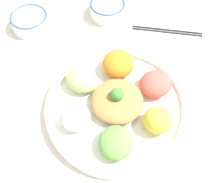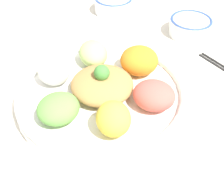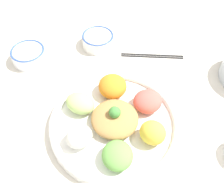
{
  "view_description": "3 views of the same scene",
  "coord_description": "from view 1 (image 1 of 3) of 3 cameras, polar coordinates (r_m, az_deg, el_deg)",
  "views": [
    {
      "loc": [
        0.15,
        0.25,
        0.58
      ],
      "look_at": [
        -0.01,
        -0.01,
        0.1
      ],
      "focal_mm": 42.0,
      "sensor_mm": 36.0,
      "label": 1
    },
    {
      "loc": [
        -0.17,
        0.45,
        0.45
      ],
      "look_at": [
        -0.06,
        0.02,
        0.05
      ],
      "focal_mm": 50.0,
      "sensor_mm": 36.0,
      "label": 2
    },
    {
      "loc": [
        0.21,
        0.29,
        0.63
      ],
      "look_at": [
        -0.05,
        -0.06,
        0.09
      ],
      "focal_mm": 42.0,
      "sensor_mm": 36.0,
      "label": 3
    }
  ],
  "objects": [
    {
      "name": "chopsticks_pair_near",
      "position": [
        0.84,
        11.87,
        12.89
      ],
      "size": [
        0.18,
        0.15,
        0.01
      ],
      "rotation": [
        0.0,
        0.0,
        5.59
      ],
      "color": "black",
      "rests_on": "ground_plane"
    },
    {
      "name": "ground_plane",
      "position": [
        0.65,
        -0.53,
        -5.61
      ],
      "size": [
        2.4,
        2.4,
        0.0
      ],
      "primitive_type": "plane",
      "color": "silver"
    },
    {
      "name": "sauce_bowl_far",
      "position": [
        0.86,
        -0.96,
        17.63
      ],
      "size": [
        0.11,
        0.11,
        0.05
      ],
      "color": "white",
      "rests_on": "ground_plane"
    },
    {
      "name": "salad_platter",
      "position": [
        0.64,
        1.18,
        -2.53
      ],
      "size": [
        0.35,
        0.35,
        0.09
      ],
      "color": "white",
      "rests_on": "ground_plane"
    },
    {
      "name": "sauce_bowl_red",
      "position": [
        0.86,
        -17.44,
        14.45
      ],
      "size": [
        0.11,
        0.11,
        0.05
      ],
      "color": "white",
      "rests_on": "ground_plane"
    }
  ]
}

